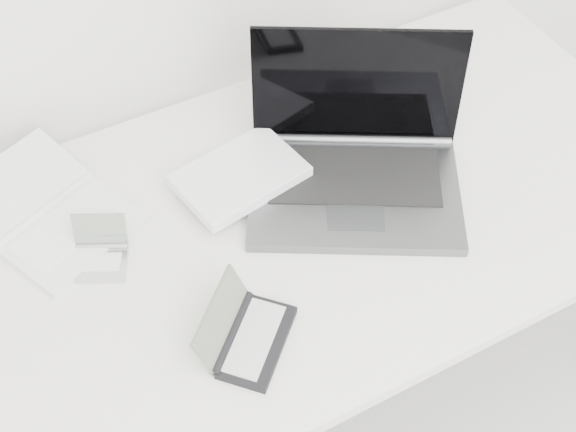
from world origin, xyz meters
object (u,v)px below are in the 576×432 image
desk (292,231)px  laptop_large (332,165)px  netbook_open_white (57,219)px  palmtop_charcoal (247,336)px

desk → laptop_large: (0.11, 0.04, 0.09)m
desk → netbook_open_white: 0.45m
netbook_open_white → palmtop_charcoal: (0.20, -0.40, 0.00)m
laptop_large → netbook_open_white: (-0.51, 0.15, -0.03)m
palmtop_charcoal → netbook_open_white: bearing=73.5°
desk → laptop_large: 0.15m
netbook_open_white → laptop_large: bearing=-38.9°
laptop_large → palmtop_charcoal: laptop_large is taller
desk → palmtop_charcoal: palmtop_charcoal is taller
laptop_large → netbook_open_white: laptop_large is taller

